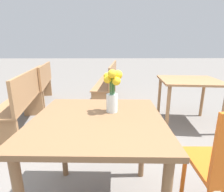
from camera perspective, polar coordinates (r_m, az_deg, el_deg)
The scene contains 6 objects.
table_front at distance 1.18m, azimuth -4.51°, elevation -11.88°, with size 0.87×0.87×0.73m.
flower_vase at distance 1.19m, azimuth 0.23°, elevation 1.71°, with size 0.13×0.13×0.30m.
bench_near at distance 3.98m, azimuth -21.85°, elevation 3.97°, with size 0.64×1.51×0.85m.
bench_middle at distance 2.92m, azimuth -26.07°, elevation -0.06°, with size 0.65×1.77×0.85m.
bench_far at distance 3.91m, azimuth -0.85°, elevation 5.21°, with size 0.54×1.96×0.85m.
table_back at distance 2.90m, azimuth 23.88°, elevation 2.99°, with size 0.94×0.92×0.71m.
Camera 1 is at (0.07, -1.05, 1.17)m, focal length 28.00 mm.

